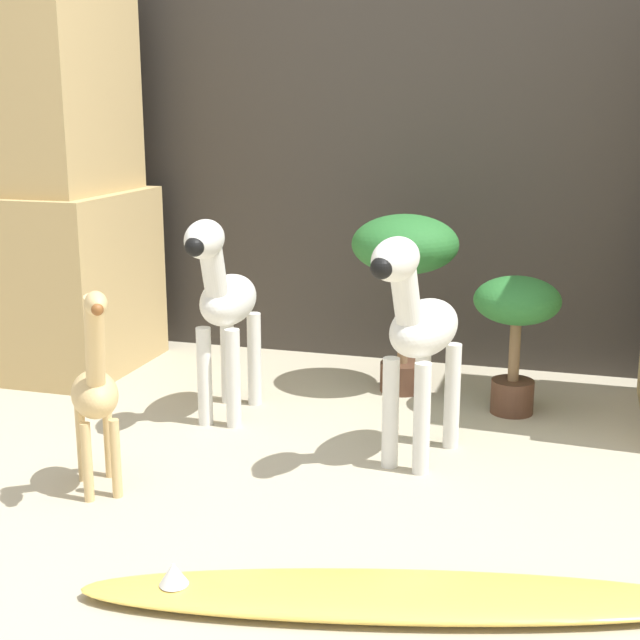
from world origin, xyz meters
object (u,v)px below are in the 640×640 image
object	(u,v)px
zebra_right	(418,329)
zebra_left	(224,301)
potted_palm_back	(516,316)
giraffe_figurine	(95,389)
potted_palm_front	(405,257)
surfboard	(393,596)

from	to	relation	value
zebra_right	zebra_left	distance (m)	0.70
zebra_left	potted_palm_back	size ratio (longest dim) A/B	1.46
giraffe_figurine	potted_palm_back	xyz separation A→B (m)	(1.02, 0.97, 0.04)
giraffe_figurine	potted_palm_back	size ratio (longest dim) A/B	1.24
zebra_left	potted_palm_front	xyz separation A→B (m)	(0.51, 0.46, 0.10)
giraffe_figurine	potted_palm_front	xyz separation A→B (m)	(0.62, 1.09, 0.20)
zebra_left	surfboard	bearing A→B (deg)	-51.43
zebra_left	potted_palm_back	world-z (taller)	zebra_left
surfboard	giraffe_figurine	bearing A→B (deg)	159.42
zebra_right	surfboard	xyz separation A→B (m)	(0.10, -0.78, -0.38)
potted_palm_front	surfboard	xyz separation A→B (m)	(0.26, -1.42, -0.48)
surfboard	zebra_left	bearing A→B (deg)	128.57
zebra_right	surfboard	world-z (taller)	zebra_right
zebra_left	giraffe_figurine	world-z (taller)	zebra_left
zebra_right	zebra_left	bearing A→B (deg)	164.34
potted_palm_front	potted_palm_back	world-z (taller)	potted_palm_front
giraffe_figurine	zebra_left	bearing A→B (deg)	80.43
surfboard	potted_palm_front	bearing A→B (deg)	100.48
giraffe_figurine	potted_palm_front	bearing A→B (deg)	60.64
zebra_right	potted_palm_back	world-z (taller)	zebra_right
zebra_left	giraffe_figurine	distance (m)	0.66
zebra_right	potted_palm_back	bearing A→B (deg)	64.93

